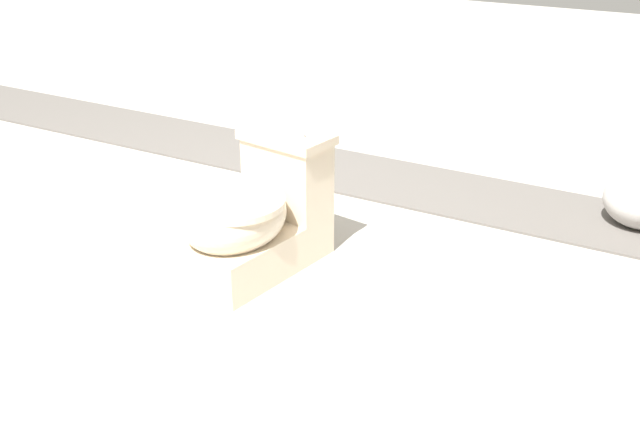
% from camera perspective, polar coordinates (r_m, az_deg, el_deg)
% --- Properties ---
extents(ground_plane, '(14.00, 14.00, 0.00)m').
position_cam_1_polar(ground_plane, '(3.11, -8.79, -3.26)').
color(ground_plane, '#B7B2A8').
extents(gravel_strip, '(0.56, 8.00, 0.01)m').
position_cam_1_polar(gravel_strip, '(3.77, 7.84, 2.03)').
color(gravel_strip, '#605B56').
rests_on(gravel_strip, ground).
extents(toilet, '(0.68, 0.46, 0.52)m').
position_cam_1_polar(toilet, '(2.91, -5.20, -0.24)').
color(toilet, beige).
rests_on(toilet, ground).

